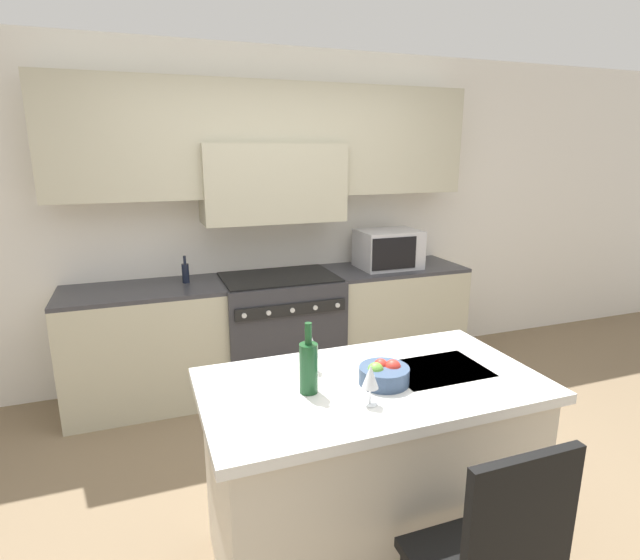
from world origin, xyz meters
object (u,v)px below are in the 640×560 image
range_stove (280,331)px  wine_glass_far (312,348)px  oil_bottle_on_counter (186,273)px  wine_bottle (309,366)px  fruit_bowl (384,374)px  microwave (388,249)px  wine_glass_near (370,378)px

range_stove → wine_glass_far: bearing=-100.8°
wine_glass_far → oil_bottle_on_counter: 1.88m
wine_bottle → fruit_bowl: size_ratio=1.40×
microwave → wine_glass_near: size_ratio=3.01×
wine_glass_near → wine_bottle: bearing=136.0°
wine_bottle → wine_glass_far: bearing=66.9°
wine_glass_near → range_stove: bearing=84.1°
wine_glass_near → oil_bottle_on_counter: size_ratio=0.81×
microwave → wine_bottle: microwave is taller
microwave → fruit_bowl: bearing=-118.1°
wine_glass_far → fruit_bowl: wine_glass_far is taller
wine_bottle → oil_bottle_on_counter: bearing=98.5°
microwave → wine_glass_far: 2.21m
range_stove → fruit_bowl: bearing=-92.3°
wine_glass_near → fruit_bowl: 0.22m
wine_bottle → wine_glass_near: size_ratio=1.79×
fruit_bowl → wine_glass_far: bearing=139.0°
oil_bottle_on_counter → range_stove: bearing=-6.9°
range_stove → oil_bottle_on_counter: (-0.71, 0.09, 0.53)m
range_stove → fruit_bowl: size_ratio=4.26×
range_stove → oil_bottle_on_counter: 0.89m
fruit_bowl → oil_bottle_on_counter: bearing=107.1°
range_stove → wine_glass_near: size_ratio=5.44×
wine_glass_near → oil_bottle_on_counter: bearing=102.6°
oil_bottle_on_counter → wine_glass_near: bearing=-77.4°
microwave → fruit_bowl: microwave is taller
microwave → fruit_bowl: 2.26m
microwave → oil_bottle_on_counter: bearing=177.7°
wine_glass_near → wine_glass_far: 0.39m
range_stove → microwave: 1.16m
microwave → wine_glass_near: 2.46m
microwave → wine_glass_far: (-1.32, -1.77, -0.04)m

